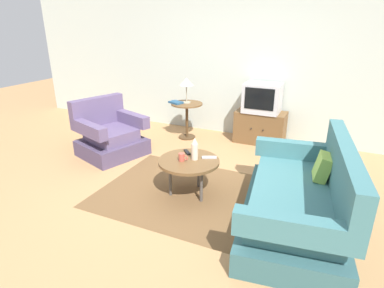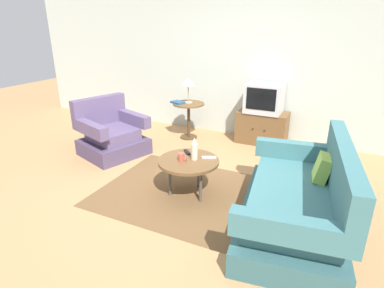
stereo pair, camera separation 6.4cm
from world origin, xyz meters
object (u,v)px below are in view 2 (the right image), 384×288
at_px(vase, 194,149).
at_px(tv_remote_dark, 187,152).
at_px(tv_stand, 262,127).
at_px(television, 264,98).
at_px(couch, 299,203).
at_px(book, 178,102).
at_px(coffee_table, 189,163).
at_px(mug, 182,157).
at_px(tv_remote_silver, 209,157).
at_px(side_table, 189,113).
at_px(table_lamp, 188,83).
at_px(armchair, 111,135).

height_order(vase, tv_remote_dark, vase).
distance_m(tv_stand, television, 0.51).
relative_size(couch, tv_stand, 2.27).
bearing_deg(book, coffee_table, -37.85).
distance_m(mug, tv_remote_silver, 0.33).
bearing_deg(coffee_table, side_table, 116.26).
height_order(couch, book, couch).
relative_size(table_lamp, vase, 1.60).
xyz_separation_m(armchair, side_table, (0.77, 1.17, 0.16)).
distance_m(vase, tv_remote_dark, 0.24).
distance_m(couch, mug, 1.36).
relative_size(table_lamp, tv_remote_silver, 2.46).
height_order(side_table, tv_remote_dark, side_table).
bearing_deg(tv_remote_dark, side_table, -16.31).
bearing_deg(television, book, -164.32).
xyz_separation_m(couch, vase, (-1.23, 0.19, 0.29)).
xyz_separation_m(side_table, vase, (0.94, -1.75, 0.12)).
xyz_separation_m(coffee_table, vase, (0.05, 0.05, 0.17)).
bearing_deg(armchair, television, 145.29).
height_order(television, tv_remote_dark, television).
bearing_deg(book, tv_remote_dark, -37.80).
bearing_deg(vase, tv_stand, 81.84).
height_order(television, vase, television).
bearing_deg(tv_stand, vase, -98.16).
distance_m(side_table, vase, 1.99).
bearing_deg(coffee_table, tv_stand, 80.62).
xyz_separation_m(armchair, tv_stand, (2.01, 1.49, -0.02)).
relative_size(side_table, television, 1.08).
bearing_deg(coffee_table, tv_remote_silver, 36.74).
height_order(side_table, vase, vase).
relative_size(side_table, vase, 2.34).
distance_m(mug, book, 2.03).
distance_m(tv_stand, table_lamp, 1.47).
xyz_separation_m(couch, television, (-0.93, 2.24, 0.49)).
distance_m(vase, mug, 0.18).
distance_m(television, mug, 2.22).
relative_size(side_table, book, 2.35).
xyz_separation_m(tv_stand, table_lamp, (-1.25, -0.31, 0.71)).
bearing_deg(armchair, tv_remote_dark, 92.98).
distance_m(side_table, tv_stand, 1.29).
height_order(table_lamp, tv_remote_dark, table_lamp).
relative_size(couch, television, 3.21).
distance_m(couch, coffee_table, 1.30).
bearing_deg(mug, book, 119.32).
xyz_separation_m(couch, coffee_table, (-1.28, 0.14, 0.12)).
height_order(coffee_table, tv_remote_silver, tv_remote_silver).
bearing_deg(coffee_table, table_lamp, 116.38).
bearing_deg(tv_stand, armchair, -143.41).
bearing_deg(television, couch, -67.43).
height_order(side_table, mug, side_table).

